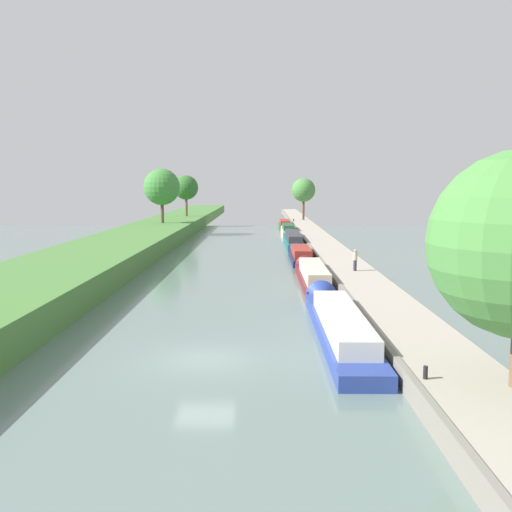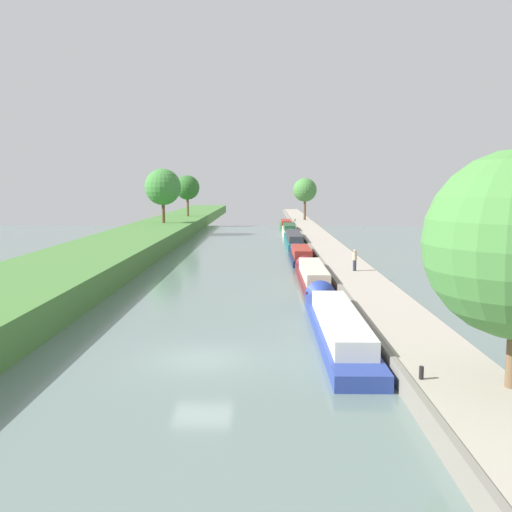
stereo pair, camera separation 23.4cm
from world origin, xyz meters
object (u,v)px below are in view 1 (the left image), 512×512
(narrowboat_teal, at_px, (293,239))
(mooring_bollard_near, at_px, (425,372))
(narrowboat_green, at_px, (285,225))
(narrowboat_blue, at_px, (338,322))
(narrowboat_cream, at_px, (288,230))
(narrowboat_maroon, at_px, (312,275))
(narrowboat_navy, at_px, (300,255))
(mooring_bollard_far, at_px, (294,220))
(person_walking, at_px, (355,259))

(narrowboat_teal, bearing_deg, mooring_bollard_near, -88.02)
(narrowboat_teal, distance_m, narrowboat_green, 27.18)
(narrowboat_blue, height_order, narrowboat_cream, narrowboat_cream)
(narrowboat_maroon, relative_size, narrowboat_cream, 1.25)
(narrowboat_green, bearing_deg, narrowboat_teal, -90.01)
(narrowboat_maroon, bearing_deg, narrowboat_cream, 90.04)
(narrowboat_cream, relative_size, mooring_bollard_near, 25.54)
(narrowboat_navy, xyz_separation_m, narrowboat_green, (0.03, 42.16, 0.01))
(narrowboat_green, bearing_deg, narrowboat_maroon, -89.96)
(narrowboat_blue, height_order, narrowboat_teal, narrowboat_teal)
(narrowboat_maroon, xyz_separation_m, mooring_bollard_far, (1.76, 59.89, 0.46))
(narrowboat_cream, bearing_deg, narrowboat_navy, -90.09)
(mooring_bollard_far, bearing_deg, person_walking, -88.53)
(narrowboat_teal, xyz_separation_m, mooring_bollard_far, (1.81, 31.95, 0.41))
(narrowboat_maroon, xyz_separation_m, narrowboat_green, (-0.04, 55.12, -0.03))
(narrowboat_teal, height_order, mooring_bollard_far, narrowboat_teal)
(narrowboat_navy, relative_size, mooring_bollard_far, 24.13)
(narrowboat_teal, height_order, person_walking, person_walking)
(narrowboat_maroon, height_order, narrowboat_teal, narrowboat_teal)
(person_walking, bearing_deg, narrowboat_teal, 96.93)
(narrowboat_cream, distance_m, mooring_bollard_near, 66.72)
(narrowboat_navy, xyz_separation_m, person_walking, (3.37, -12.51, 1.15))
(narrowboat_green, height_order, mooring_bollard_far, narrowboat_green)
(narrowboat_navy, distance_m, mooring_bollard_near, 37.44)
(narrowboat_green, relative_size, mooring_bollard_near, 24.67)
(mooring_bollard_far, bearing_deg, narrowboat_cream, -95.81)
(narrowboat_blue, relative_size, narrowboat_cream, 1.45)
(narrowboat_navy, bearing_deg, narrowboat_cream, 89.91)
(narrowboat_blue, distance_m, narrowboat_maroon, 15.22)
(narrowboat_teal, bearing_deg, person_walking, -83.07)
(narrowboat_navy, xyz_separation_m, mooring_bollard_far, (1.84, 46.92, 0.50))
(narrowboat_maroon, bearing_deg, narrowboat_teal, 90.10)
(narrowboat_maroon, bearing_deg, narrowboat_navy, 90.34)
(narrowboat_cream, height_order, mooring_bollard_near, narrowboat_cream)
(narrowboat_blue, xyz_separation_m, narrowboat_cream, (0.00, 57.49, 0.06))
(narrowboat_blue, relative_size, narrowboat_navy, 1.53)
(narrowboat_navy, bearing_deg, narrowboat_blue, -89.91)
(narrowboat_navy, height_order, narrowboat_green, narrowboat_green)
(narrowboat_maroon, height_order, narrowboat_navy, narrowboat_maroon)
(narrowboat_cream, bearing_deg, narrowboat_teal, -90.07)
(narrowboat_maroon, height_order, narrowboat_green, narrowboat_maroon)
(narrowboat_maroon, height_order, mooring_bollard_far, narrowboat_maroon)
(narrowboat_maroon, relative_size, narrowboat_green, 1.30)
(narrowboat_green, relative_size, person_walking, 6.69)
(narrowboat_blue, bearing_deg, narrowboat_green, 90.01)
(narrowboat_navy, distance_m, narrowboat_green, 42.16)
(narrowboat_teal, relative_size, narrowboat_green, 1.51)
(narrowboat_teal, bearing_deg, narrowboat_navy, -90.12)
(narrowboat_cream, bearing_deg, narrowboat_blue, -90.00)
(narrowboat_blue, bearing_deg, person_walking, 78.02)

